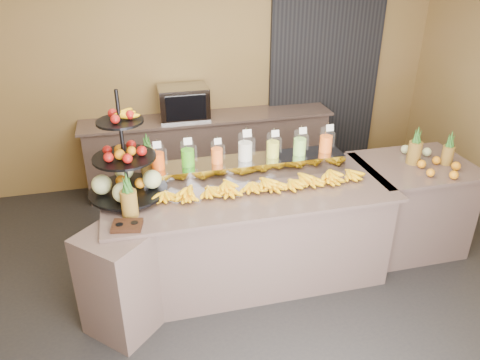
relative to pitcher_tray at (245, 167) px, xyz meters
name	(u,v)px	position (x,y,z in m)	size (l,w,h in m)	color
ground	(257,294)	(-0.04, -0.58, -1.01)	(6.00, 6.00, 0.00)	black
room_envelope	(256,66)	(0.15, 0.21, 0.87)	(6.04, 5.02, 2.82)	olive
buffet_counter	(237,238)	(-0.15, -0.32, -0.54)	(2.75, 1.25, 0.93)	gray
right_counter	(408,205)	(1.66, -0.18, -0.54)	(1.08, 0.88, 0.93)	gray
back_ledge	(209,151)	(-0.04, 1.67, -0.54)	(3.10, 0.55, 0.93)	gray
pitcher_tray	(245,167)	(0.00, 0.00, 0.00)	(1.85, 0.30, 0.15)	gray
juice_pitcher_orange_a	(158,159)	(-0.78, 0.00, 0.17)	(0.12, 0.12, 0.29)	silver
juice_pitcher_green	(188,155)	(-0.52, 0.00, 0.17)	(0.12, 0.13, 0.29)	silver
juice_pitcher_orange_b	(217,154)	(-0.26, 0.00, 0.16)	(0.11, 0.11, 0.26)	silver
juice_pitcher_milk	(245,149)	(0.00, 0.00, 0.18)	(0.13, 0.14, 0.32)	silver
juice_pitcher_lemon	(273,147)	(0.26, 0.00, 0.17)	(0.12, 0.12, 0.29)	silver
juice_pitcher_lime	(300,144)	(0.52, 0.00, 0.17)	(0.12, 0.13, 0.29)	silver
juice_pitcher_orange_c	(326,141)	(0.78, 0.00, 0.18)	(0.12, 0.13, 0.30)	silver
banana_heap	(261,182)	(0.07, -0.30, -0.01)	(1.85, 0.17, 0.15)	yellow
fruit_stand	(132,171)	(-1.01, -0.16, 0.16)	(0.68, 0.68, 0.92)	black
condiment_caddy	(127,226)	(-1.08, -0.65, -0.06)	(0.22, 0.17, 0.03)	black
pineapple_left_a	(129,200)	(-1.05, -0.49, 0.06)	(0.13, 0.13, 0.38)	brown
pineapple_left_b	(148,161)	(-0.86, 0.14, 0.09)	(0.15, 0.15, 0.44)	brown
right_fruit_pile	(434,161)	(1.77, -0.29, 0.00)	(0.42, 0.40, 0.22)	brown
oven_warmer	(183,103)	(-0.33, 1.67, 0.12)	(0.59, 0.41, 0.39)	gray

